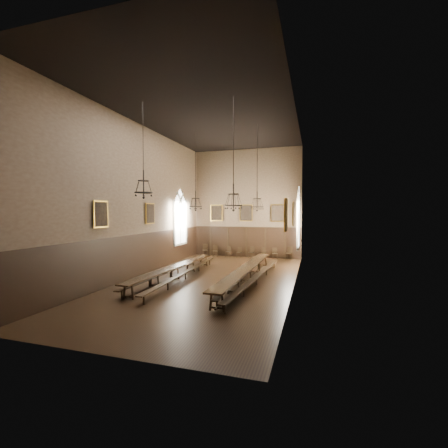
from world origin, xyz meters
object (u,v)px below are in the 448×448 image
at_px(chandelier_front_right, 233,198).
at_px(bench_right_inner, 238,276).
at_px(chair_0, 205,252).
at_px(chair_2, 228,254).
at_px(table_right, 246,275).
at_px(bench_right_outer, 257,279).
at_px(bench_left_outer, 171,273).
at_px(chair_7, 289,256).
at_px(chandelier_back_left, 196,202).
at_px(chair_1, 215,253).
at_px(chandelier_front_left, 144,187).
at_px(chair_4, 251,255).
at_px(chandelier_back_right, 257,200).
at_px(table_left, 175,272).
at_px(chair_3, 239,254).
at_px(chair_6, 275,256).
at_px(chair_5, 264,255).
at_px(bench_left_inner, 186,274).

bearing_deg(chandelier_front_right, bench_right_inner, 99.11).
bearing_deg(chair_0, chair_2, -18.25).
xyz_separation_m(table_right, bench_right_outer, (0.62, -0.25, -0.12)).
bearing_deg(bench_left_outer, table_right, 1.11).
height_order(chair_7, chandelier_back_left, chandelier_back_left).
bearing_deg(chair_1, chandelier_front_left, -101.84).
bearing_deg(chair_2, chandelier_front_left, -83.23).
bearing_deg(chair_4, chandelier_back_right, -59.48).
relative_size(table_left, chandelier_back_right, 1.86).
xyz_separation_m(table_left, bench_right_inner, (3.62, 0.33, -0.07)).
bearing_deg(bench_right_outer, chair_1, 120.88).
bearing_deg(chair_3, chair_2, -179.91).
bearing_deg(chair_6, chair_1, 165.65).
xyz_separation_m(bench_left_outer, chair_2, (1.00, 8.65, -0.01)).
height_order(chair_4, chandelier_front_right, chandelier_front_right).
relative_size(chair_5, chair_7, 0.87).
relative_size(chandelier_back_right, chandelier_front_right, 1.00).
xyz_separation_m(table_left, chair_3, (1.61, 8.71, -0.11)).
height_order(chair_1, chandelier_back_left, chandelier_back_left).
relative_size(chandelier_back_left, chandelier_front_left, 1.13).
distance_m(bench_left_inner, chair_6, 9.62).
xyz_separation_m(chair_3, chandelier_front_right, (2.42, -10.92, 4.20)).
xyz_separation_m(bench_left_outer, chandelier_back_left, (0.36, 2.97, 4.20)).
xyz_separation_m(chair_4, chandelier_back_right, (1.64, -6.39, 4.20)).
xyz_separation_m(table_right, chair_0, (-5.53, 8.56, -0.12)).
xyz_separation_m(chair_4, chandelier_front_left, (-2.88, -11.50, 4.73)).
distance_m(chair_0, chair_6, 6.00).
bearing_deg(chandelier_front_left, chair_4, 75.93).
bearing_deg(chandelier_back_left, chair_1, 95.03).
relative_size(bench_right_outer, chair_7, 10.23).
distance_m(table_right, chandelier_front_right, 4.73).
bearing_deg(chandelier_front_right, chandelier_back_right, 86.87).
relative_size(bench_right_inner, chandelier_back_right, 2.03).
relative_size(table_right, chandelier_front_left, 2.42).
xyz_separation_m(chair_2, chair_4, (2.00, -0.09, 0.02)).
distance_m(bench_right_inner, chair_3, 8.62).
bearing_deg(bench_left_outer, chandelier_front_left, -87.75).
relative_size(table_right, chair_4, 11.47).
bearing_deg(bench_left_inner, table_right, 3.69).
height_order(chair_3, chair_4, chair_4).
bearing_deg(chandelier_back_right, chair_7, 77.76).
distance_m(chair_1, chair_2, 1.14).
bearing_deg(chair_1, chair_7, -12.27).
bearing_deg(bench_right_inner, chair_7, 76.34).
bearing_deg(chair_5, chandelier_front_right, -96.66).
relative_size(chair_3, chandelier_front_left, 0.19).
distance_m(bench_left_outer, chandelier_back_left, 5.15).
bearing_deg(table_left, chair_3, 79.56).
xyz_separation_m(chair_4, chandelier_front_right, (1.39, -10.92, 4.18)).
bearing_deg(bench_left_inner, chair_7, 60.12).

